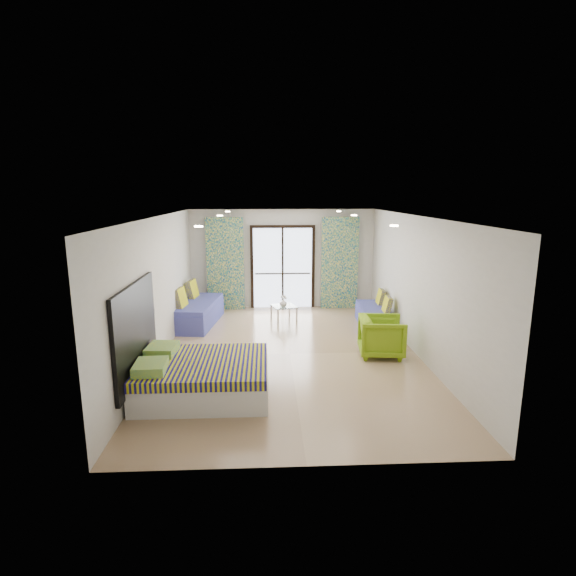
{
  "coord_description": "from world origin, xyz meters",
  "views": [
    {
      "loc": [
        -0.45,
        -8.43,
        3.14
      ],
      "look_at": [
        0.01,
        0.88,
        1.15
      ],
      "focal_mm": 28.0,
      "sensor_mm": 36.0,
      "label": 1
    }
  ],
  "objects_px": {
    "armchair": "(382,334)",
    "coffee_table": "(284,307)",
    "daybed_left": "(198,312)",
    "daybed_right": "(374,316)",
    "bed": "(202,377)"
  },
  "relations": [
    {
      "from": "bed",
      "to": "daybed_left",
      "type": "xyz_separation_m",
      "value": [
        -0.64,
        3.91,
        0.02
      ]
    },
    {
      "from": "bed",
      "to": "daybed_right",
      "type": "distance_m",
      "value": 5.03
    },
    {
      "from": "coffee_table",
      "to": "armchair",
      "type": "relative_size",
      "value": 0.84
    },
    {
      "from": "daybed_left",
      "to": "daybed_right",
      "type": "distance_m",
      "value": 4.25
    },
    {
      "from": "armchair",
      "to": "daybed_left",
      "type": "bearing_deg",
      "value": 65.39
    },
    {
      "from": "daybed_right",
      "to": "armchair",
      "type": "xyz_separation_m",
      "value": [
        -0.33,
        -1.95,
        0.17
      ]
    },
    {
      "from": "armchair",
      "to": "coffee_table",
      "type": "bearing_deg",
      "value": 41.5
    },
    {
      "from": "bed",
      "to": "armchair",
      "type": "xyz_separation_m",
      "value": [
        3.27,
        1.57,
        0.14
      ]
    },
    {
      "from": "bed",
      "to": "coffee_table",
      "type": "relative_size",
      "value": 2.8
    },
    {
      "from": "bed",
      "to": "daybed_right",
      "type": "relative_size",
      "value": 1.19
    },
    {
      "from": "daybed_left",
      "to": "daybed_right",
      "type": "height_order",
      "value": "daybed_left"
    },
    {
      "from": "daybed_left",
      "to": "coffee_table",
      "type": "distance_m",
      "value": 2.11
    },
    {
      "from": "daybed_left",
      "to": "daybed_right",
      "type": "bearing_deg",
      "value": 2.27
    },
    {
      "from": "daybed_left",
      "to": "coffee_table",
      "type": "relative_size",
      "value": 2.93
    },
    {
      "from": "bed",
      "to": "daybed_right",
      "type": "bearing_deg",
      "value": 44.46
    }
  ]
}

